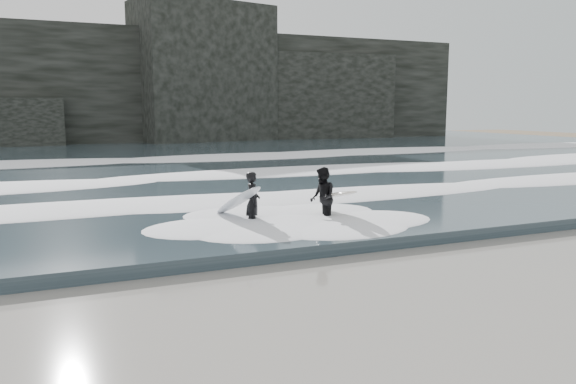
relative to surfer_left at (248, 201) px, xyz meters
name	(u,v)px	position (x,y,z in m)	size (l,w,h in m)	color
ground	(349,312)	(-0.49, -6.27, -0.79)	(120.00, 120.00, 0.00)	olive
sea	(123,157)	(-0.49, 22.73, -0.64)	(90.00, 52.00, 0.30)	#2C3A42
headland	(97,88)	(-0.49, 39.73, 4.21)	(70.00, 9.00, 10.00)	black
foam_near	(204,201)	(-0.49, 2.73, -0.39)	(60.00, 3.20, 0.20)	white
foam_mid	(161,175)	(-0.49, 9.73, -0.37)	(60.00, 4.00, 0.24)	white
foam_far	(131,158)	(-0.49, 18.73, -0.34)	(60.00, 4.80, 0.30)	white
surfer_left	(248,201)	(0.00, 0.00, 0.00)	(1.18, 2.11, 1.55)	black
surfer_right	(324,197)	(1.99, -0.46, 0.04)	(1.16, 2.17, 1.64)	black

